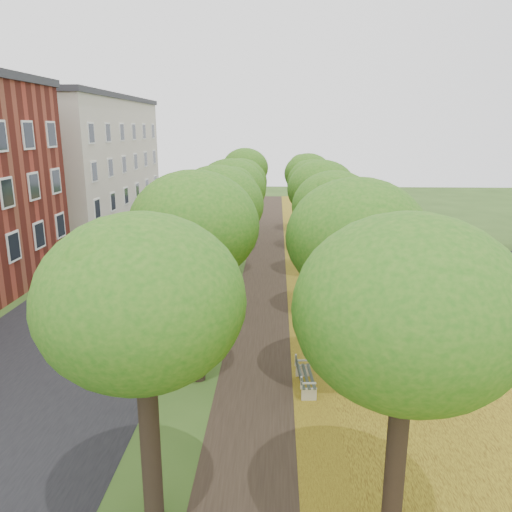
# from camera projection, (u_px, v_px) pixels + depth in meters

# --- Properties ---
(street_asphalt) EXTENTS (8.00, 70.00, 0.01)m
(street_asphalt) POSITION_uv_depth(u_px,v_px,m) (122.00, 289.00, 24.99)
(street_asphalt) COLOR black
(street_asphalt) RESTS_ON ground
(footpath) EXTENTS (3.20, 70.00, 0.01)m
(footpath) POSITION_uv_depth(u_px,v_px,m) (271.00, 291.00, 24.69)
(footpath) COLOR black
(footpath) RESTS_ON ground
(leaf_verge) EXTENTS (7.50, 70.00, 0.01)m
(leaf_verge) POSITION_uv_depth(u_px,v_px,m) (373.00, 293.00, 24.49)
(leaf_verge) COLOR #A9951F
(leaf_verge) RESTS_ON ground
(tree_row_west) EXTENTS (3.81, 33.81, 6.32)m
(tree_row_west) POSITION_uv_depth(u_px,v_px,m) (225.00, 197.00, 23.61)
(tree_row_west) COLOR black
(tree_row_west) RESTS_ON ground
(tree_row_east) EXTENTS (3.81, 33.81, 6.32)m
(tree_row_east) POSITION_uv_depth(u_px,v_px,m) (327.00, 198.00, 23.41)
(tree_row_east) COLOR black
(tree_row_east) RESTS_ON ground
(building_cream) EXTENTS (10.30, 20.30, 10.40)m
(building_cream) POSITION_uv_depth(u_px,v_px,m) (70.00, 160.00, 41.48)
(building_cream) COLOR beige
(building_cream) RESTS_ON ground
(bench) EXTENTS (0.60, 1.66, 0.77)m
(bench) POSITION_uv_depth(u_px,v_px,m) (304.00, 376.00, 15.44)
(bench) COLOR #29332C
(bench) RESTS_ON ground
(car_grey) EXTENTS (5.40, 3.54, 1.46)m
(car_grey) POSITION_uv_depth(u_px,v_px,m) (502.00, 282.00, 23.70)
(car_grey) COLOR #36373B
(car_grey) RESTS_ON ground
(car_white) EXTENTS (4.68, 2.48, 1.25)m
(car_white) POSITION_uv_depth(u_px,v_px,m) (457.00, 253.00, 29.66)
(car_white) COLOR white
(car_white) RESTS_ON ground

